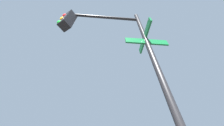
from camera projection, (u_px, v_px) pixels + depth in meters
name	position (u px, v px, depth m)	size (l,w,h in m)	color
traffic_signal_near	(107.00, 38.00, 2.85)	(2.50, 1.89, 5.65)	black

